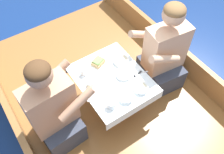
{
  "coord_description": "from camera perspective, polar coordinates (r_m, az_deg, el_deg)",
  "views": [
    {
      "loc": [
        -0.78,
        -1.18,
        2.51
      ],
      "look_at": [
        0.0,
        -0.02,
        0.69
      ],
      "focal_mm": 40.0,
      "sensor_mm": 36.0,
      "label": 1
    }
  ],
  "objects": [
    {
      "name": "ground_plane",
      "position": [
        2.89,
        -0.19,
        -8.12
      ],
      "size": [
        60.0,
        60.0,
        0.0
      ],
      "primitive_type": "plane",
      "color": "navy"
    },
    {
      "name": "boat_deck",
      "position": [
        2.78,
        -0.2,
        -6.86
      ],
      "size": [
        1.93,
        3.1,
        0.25
      ],
      "primitive_type": "cube",
      "color": "brown",
      "rests_on": "ground_plane"
    },
    {
      "name": "gunwale_port",
      "position": [
        2.43,
        -19.39,
        -13.83
      ],
      "size": [
        0.06,
        3.1,
        0.29
      ],
      "primitive_type": "cube",
      "color": "#936033",
      "rests_on": "boat_deck"
    },
    {
      "name": "gunwale_starboard",
      "position": [
        2.98,
        14.97,
        4.69
      ],
      "size": [
        0.06,
        3.1,
        0.29
      ],
      "primitive_type": "cube",
      "color": "#936033",
      "rests_on": "boat_deck"
    },
    {
      "name": "cockpit_table",
      "position": [
        2.36,
        0.0,
        -1.0
      ],
      "size": [
        0.61,
        0.74,
        0.42
      ],
      "color": "#B2B2B7",
      "rests_on": "boat_deck"
    },
    {
      "name": "person_port",
      "position": [
        2.2,
        -13.27,
        -7.62
      ],
      "size": [
        0.54,
        0.47,
        1.01
      ],
      "rotation": [
        0.0,
        0.0,
        0.07
      ],
      "color": "#333847",
      "rests_on": "boat_deck"
    },
    {
      "name": "person_starboard",
      "position": [
        2.58,
        11.75,
        5.07
      ],
      "size": [
        0.56,
        0.49,
        1.01
      ],
      "rotation": [
        0.0,
        0.0,
        3.03
      ],
      "color": "#333847",
      "rests_on": "boat_deck"
    },
    {
      "name": "plate_sandwich",
      "position": [
        2.43,
        -3.16,
        3.07
      ],
      "size": [
        0.19,
        0.19,
        0.01
      ],
      "color": "white",
      "rests_on": "cockpit_table"
    },
    {
      "name": "plate_bread",
      "position": [
        2.28,
        -1.5,
        -1.51
      ],
      "size": [
        0.18,
        0.18,
        0.01
      ],
      "color": "white",
      "rests_on": "cockpit_table"
    },
    {
      "name": "sandwich",
      "position": [
        2.41,
        -3.19,
        3.49
      ],
      "size": [
        0.14,
        0.13,
        0.05
      ],
      "rotation": [
        0.0,
        0.0,
        0.39
      ],
      "color": "tan",
      "rests_on": "plate_sandwich"
    },
    {
      "name": "bowl_port_near",
      "position": [
        2.24,
        6.6,
        -2.55
      ],
      "size": [
        0.13,
        0.13,
        0.04
      ],
      "color": "white",
      "rests_on": "cockpit_table"
    },
    {
      "name": "bowl_starboard_near",
      "position": [
        2.33,
        2.72,
        0.74
      ],
      "size": [
        0.14,
        0.14,
        0.04
      ],
      "color": "white",
      "rests_on": "cockpit_table"
    },
    {
      "name": "bowl_center_far",
      "position": [
        2.18,
        3.25,
        -4.62
      ],
      "size": [
        0.13,
        0.13,
        0.04
      ],
      "color": "white",
      "rests_on": "cockpit_table"
    },
    {
      "name": "bowl_port_far",
      "position": [
        2.43,
        2.11,
        3.79
      ],
      "size": [
        0.15,
        0.15,
        0.04
      ],
      "color": "white",
      "rests_on": "cockpit_table"
    },
    {
      "name": "coffee_cup_port",
      "position": [
        2.12,
        -0.16,
        -6.17
      ],
      "size": [
        0.11,
        0.08,
        0.07
      ],
      "color": "white",
      "rests_on": "cockpit_table"
    },
    {
      "name": "coffee_cup_starboard",
      "position": [
        2.34,
        -6.5,
        1.29
      ],
      "size": [
        0.09,
        0.06,
        0.07
      ],
      "color": "white",
      "rests_on": "cockpit_table"
    },
    {
      "name": "tin_can",
      "position": [
        2.26,
        -5.08,
        -1.58
      ],
      "size": [
        0.07,
        0.07,
        0.05
      ],
      "color": "silver",
      "rests_on": "cockpit_table"
    },
    {
      "name": "utensil_spoon_starboard",
      "position": [
        2.36,
        5.73,
        0.67
      ],
      "size": [
        0.17,
        0.06,
        0.01
      ],
      "rotation": [
        0.0,
        0.0,
        2.84
      ],
      "color": "silver",
      "rests_on": "cockpit_table"
    },
    {
      "name": "utensil_knife_starboard",
      "position": [
        2.51,
        -1.84,
        5.11
      ],
      "size": [
        0.06,
        0.17,
        0.0
      ],
      "rotation": [
        0.0,
        0.0,
        1.86
      ],
      "color": "silver",
      "rests_on": "cockpit_table"
    },
    {
      "name": "utensil_fork_port",
      "position": [
        2.35,
        5.73,
        0.44
      ],
      "size": [
        0.17,
        0.05,
        0.0
      ],
      "rotation": [
        0.0,
        0.0,
        0.23
      ],
      "color": "silver",
      "rests_on": "cockpit_table"
    },
    {
      "name": "utensil_spoon_center",
      "position": [
        2.19,
        -4.2,
        -5.14
      ],
      "size": [
        0.17,
        0.06,
        0.01
      ],
      "rotation": [
        0.0,
        0.0,
        2.88
      ],
      "color": "silver",
      "rests_on": "cockpit_table"
    },
    {
      "name": "utensil_fork_starboard",
      "position": [
        2.32,
        5.49,
        -0.64
      ],
      "size": [
        0.07,
        0.17,
        0.0
      ],
      "rotation": [
        0.0,
        0.0,
        1.26
      ],
      "color": "silver",
      "rests_on": "cockpit_table"
    },
    {
      "name": "utensil_knife_port",
      "position": [
        2.2,
        -1.25,
        -4.68
      ],
      "size": [
        0.16,
        0.07,
        0.0
      ],
      "rotation": [
        0.0,
        0.0,
        2.81
      ],
      "color": "silver",
      "rests_on": "cockpit_table"
    }
  ]
}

